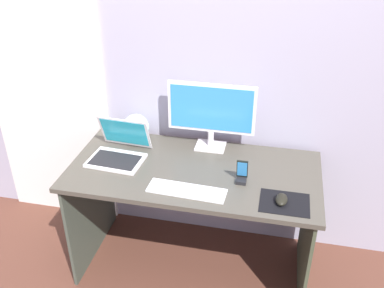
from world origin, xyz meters
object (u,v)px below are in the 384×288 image
object	(u,v)px
monitor	(211,112)
phone_in_dock	(242,174)
laptop	(119,151)
mouse	(282,199)
fishbowl	(136,127)
keyboard_external	(187,191)

from	to	relation	value
monitor	phone_in_dock	xyz separation A→B (m)	(0.23, -0.33, -0.19)
monitor	laptop	xyz separation A→B (m)	(-0.51, -0.24, -0.19)
monitor	phone_in_dock	size ratio (longest dim) A/B	3.81
monitor	mouse	xyz separation A→B (m)	(0.45, -0.48, -0.22)
monitor	mouse	size ratio (longest dim) A/B	5.24
fishbowl	phone_in_dock	size ratio (longest dim) A/B	1.25
laptop	fishbowl	xyz separation A→B (m)	(0.03, 0.24, 0.04)
keyboard_external	laptop	bearing A→B (deg)	154.85
phone_in_dock	keyboard_external	bearing A→B (deg)	-151.02
monitor	mouse	distance (m)	0.69
fishbowl	laptop	bearing A→B (deg)	-96.47
monitor	fishbowl	bearing A→B (deg)	179.75
fishbowl	mouse	distance (m)	1.05
mouse	phone_in_dock	size ratio (longest dim) A/B	0.73
laptop	fishbowl	bearing A→B (deg)	83.53
keyboard_external	mouse	xyz separation A→B (m)	(0.49, 0.01, 0.02)
monitor	laptop	world-z (taller)	monitor
fishbowl	monitor	bearing A→B (deg)	-0.25
monitor	phone_in_dock	world-z (taller)	monitor
phone_in_dock	laptop	bearing A→B (deg)	172.49
monitor	laptop	bearing A→B (deg)	-155.10
laptop	fishbowl	world-z (taller)	laptop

